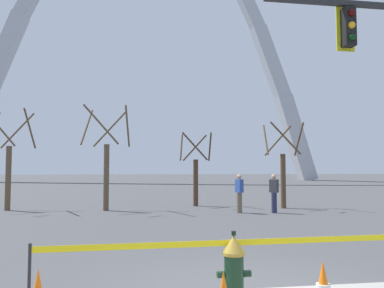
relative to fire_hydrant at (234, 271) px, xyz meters
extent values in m
cylinder|color=#14331E|center=(0.00, -0.01, -0.11)|extent=(0.26, 0.26, 0.62)
cylinder|color=#A8842D|center=(0.00, -0.01, 0.22)|extent=(0.30, 0.30, 0.04)
cone|color=#A8842D|center=(0.00, -0.01, 0.35)|extent=(0.30, 0.30, 0.22)
cylinder|color=black|center=(0.00, -0.01, 0.49)|extent=(0.06, 0.06, 0.06)
cylinder|color=#14331E|center=(-0.18, -0.01, -0.04)|extent=(0.10, 0.09, 0.09)
cylinder|color=#14331E|center=(0.18, -0.01, -0.04)|extent=(0.10, 0.09, 0.09)
cylinder|color=#14331E|center=(0.00, 0.19, -0.14)|extent=(0.13, 0.14, 0.13)
cylinder|color=black|center=(0.00, 0.27, -0.14)|extent=(0.15, 0.03, 0.15)
cylinder|color=#232326|center=(-2.59, -0.01, -0.02)|extent=(0.04, 0.04, 0.90)
cube|color=yellow|center=(-0.02, 0.06, 0.35)|extent=(5.13, 0.15, 0.08)
cylinder|color=white|center=(0.91, -0.70, -0.05)|extent=(0.17, 0.17, 0.08)
cube|color=black|center=(3.50, 2.89, 4.58)|extent=(0.26, 0.24, 0.90)
cube|color=gold|center=(3.50, 3.03, 4.58)|extent=(0.44, 0.03, 1.04)
sphere|color=#360606|center=(3.50, 2.76, 4.86)|extent=(0.16, 0.16, 0.16)
sphere|color=orange|center=(3.50, 2.76, 4.58)|extent=(0.16, 0.16, 0.16)
sphere|color=black|center=(3.50, 2.76, 4.30)|extent=(0.16, 0.16, 0.16)
cube|color=#B2B5BC|center=(-19.47, 52.78, 18.12)|extent=(6.01, 2.14, 11.75)
cube|color=#B2B5BC|center=(16.28, 52.78, 27.95)|extent=(5.77, 1.93, 9.63)
cube|color=#B2B5BC|center=(20.25, 52.78, 18.12)|extent=(6.01, 2.14, 11.75)
cube|color=#B2B5BC|center=(24.23, 52.78, 6.09)|extent=(6.24, 2.34, 13.89)
cylinder|color=brown|center=(-6.72, 12.97, 0.94)|extent=(0.24, 0.24, 2.82)
cylinder|color=brown|center=(-5.85, 12.88, 3.12)|extent=(0.23, 1.53, 1.68)
cylinder|color=brown|center=(-6.64, 13.84, 3.12)|extent=(1.53, 0.23, 1.68)
cylinder|color=brown|center=(-2.46, 12.26, 0.98)|extent=(0.24, 0.24, 2.89)
cylinder|color=brown|center=(-3.35, 12.43, 3.21)|extent=(0.39, 1.55, 1.72)
cylinder|color=brown|center=(-1.57, 12.17, 3.21)|extent=(0.24, 1.56, 1.72)
cylinder|color=brown|center=(-2.38, 13.15, 3.21)|extent=(1.56, 0.24, 1.72)
cylinder|color=brown|center=(-2.66, 11.38, 3.21)|extent=(1.54, 0.42, 1.72)
cylinder|color=#473323|center=(1.74, 13.68, 0.67)|extent=(0.24, 0.24, 2.27)
cylinder|color=#473323|center=(1.04, 13.82, 2.42)|extent=(0.32, 1.23, 1.37)
cylinder|color=#473323|center=(2.44, 13.61, 2.42)|extent=(0.20, 1.24, 1.37)
cylinder|color=#473323|center=(1.81, 14.38, 2.42)|extent=(1.24, 0.20, 1.37)
cylinder|color=#473323|center=(1.58, 12.99, 2.42)|extent=(1.23, 0.35, 1.37)
cylinder|color=brown|center=(5.58, 12.05, 0.79)|extent=(0.24, 0.24, 2.51)
cylinder|color=brown|center=(4.82, 12.21, 2.72)|extent=(0.35, 1.35, 1.50)
cylinder|color=brown|center=(6.36, 11.98, 2.72)|extent=(0.22, 1.37, 1.50)
cylinder|color=brown|center=(5.66, 12.83, 2.72)|extent=(1.37, 0.22, 1.50)
cylinder|color=brown|center=(5.41, 11.29, 2.72)|extent=(1.35, 0.37, 1.50)
cylinder|color=#232847|center=(4.45, 10.26, -0.05)|extent=(0.22, 0.22, 0.84)
cube|color=#333338|center=(4.45, 10.26, 0.64)|extent=(0.37, 0.39, 0.54)
sphere|color=tan|center=(4.45, 10.26, 1.02)|extent=(0.20, 0.20, 0.20)
cylinder|color=brown|center=(3.05, 10.52, -0.05)|extent=(0.22, 0.22, 0.84)
cube|color=#2D4C99|center=(3.05, 10.52, 0.64)|extent=(0.30, 0.39, 0.54)
sphere|color=tan|center=(3.05, 10.52, 1.02)|extent=(0.20, 0.20, 0.20)
camera|label=1|loc=(-1.35, -5.11, 1.36)|focal=36.26mm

